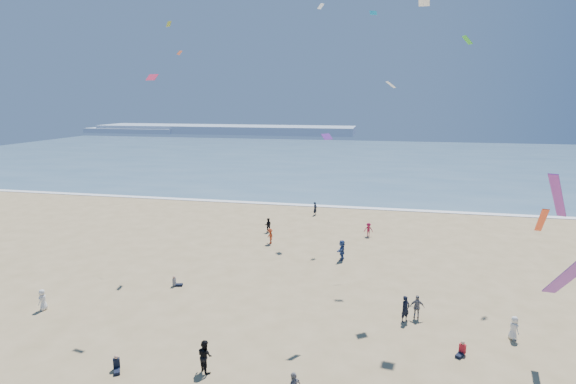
# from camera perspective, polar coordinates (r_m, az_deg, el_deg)

# --- Properties ---
(ocean) EXTENTS (220.00, 100.00, 0.06)m
(ocean) POSITION_cam_1_polar(r_m,az_deg,el_deg) (109.53, 8.49, 4.16)
(ocean) COLOR #476B84
(ocean) RESTS_ON ground
(surf_line) EXTENTS (220.00, 1.20, 0.08)m
(surf_line) POSITION_cam_1_polar(r_m,az_deg,el_deg) (60.45, 5.45, -1.84)
(surf_line) COLOR white
(surf_line) RESTS_ON ground
(headland_far) EXTENTS (110.00, 20.00, 3.20)m
(headland_far) POSITION_cam_1_polar(r_m,az_deg,el_deg) (195.52, -8.01, 7.89)
(headland_far) COLOR #7A8EA8
(headland_far) RESTS_ON ground
(headland_near) EXTENTS (40.00, 14.00, 2.00)m
(headland_near) POSITION_cam_1_polar(r_m,az_deg,el_deg) (208.23, -18.98, 7.43)
(headland_near) COLOR #7A8EA8
(headland_near) RESTS_ON ground
(standing_flyers) EXTENTS (34.47, 38.84, 1.85)m
(standing_flyers) POSITION_cam_1_polar(r_m,az_deg,el_deg) (32.68, 7.35, -12.39)
(standing_flyers) COLOR #A93618
(standing_flyers) RESTS_ON ground
(seated_group) EXTENTS (21.08, 14.30, 0.84)m
(seated_group) POSITION_cam_1_polar(r_m,az_deg,el_deg) (26.24, -4.02, -19.79)
(seated_group) COLOR silver
(seated_group) RESTS_ON ground
(kites_aloft) EXTENTS (36.19, 41.46, 21.70)m
(kites_aloft) POSITION_cam_1_polar(r_m,az_deg,el_deg) (26.36, 16.82, 12.40)
(kites_aloft) COLOR #6D2A96
(kites_aloft) RESTS_ON ground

